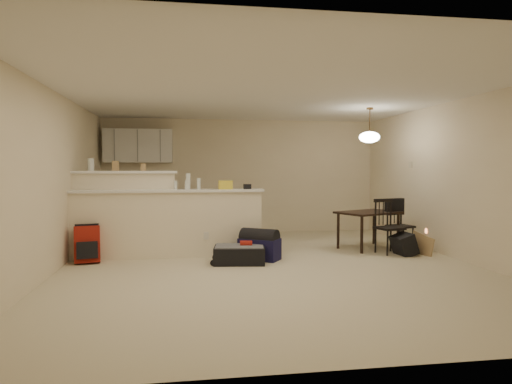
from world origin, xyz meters
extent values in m
plane|color=beige|center=(0.00, 0.00, 0.00)|extent=(7.00, 7.00, 0.00)
plane|color=white|center=(0.00, 0.00, 2.50)|extent=(7.00, 7.00, 0.00)
cube|color=beige|center=(0.00, 3.50, 1.25)|extent=(6.00, 0.02, 2.50)
cube|color=beige|center=(0.00, -3.50, 1.25)|extent=(6.00, 0.02, 2.50)
cube|color=beige|center=(-3.00, 0.00, 1.25)|extent=(0.02, 7.00, 2.50)
cube|color=beige|center=(3.00, 0.00, 1.25)|extent=(0.02, 7.00, 2.50)
cube|color=#F4E6C6|center=(-1.50, 0.90, 0.53)|extent=(3.00, 0.28, 1.05)
cube|color=white|center=(-1.50, 0.90, 1.07)|extent=(3.08, 0.38, 0.04)
cube|color=#F4E6C6|center=(-2.20, 1.12, 0.68)|extent=(1.60, 0.24, 1.35)
cube|color=white|center=(-2.20, 1.12, 1.37)|extent=(1.68, 0.34, 0.04)
cube|color=white|center=(-2.20, 3.32, 1.90)|extent=(1.40, 0.34, 0.70)
cube|color=white|center=(-2.00, 3.19, 0.45)|extent=(1.80, 0.60, 0.90)
cube|color=beige|center=(2.98, 1.55, 1.50)|extent=(0.02, 0.12, 0.12)
cylinder|color=silver|center=(-2.72, 1.12, 1.49)|extent=(0.10, 0.10, 0.20)
cube|color=tan|center=(-2.34, 1.12, 1.47)|extent=(0.10, 0.07, 0.16)
cube|color=tan|center=(-1.90, 1.12, 1.45)|extent=(0.08, 0.06, 0.12)
cylinder|color=silver|center=(-1.18, 0.90, 1.22)|extent=(0.07, 0.07, 0.26)
cylinder|color=silver|center=(-1.01, 0.90, 1.18)|extent=(0.06, 0.06, 0.18)
cube|color=tan|center=(-0.57, 0.90, 1.16)|extent=(0.22, 0.18, 0.14)
cube|color=tan|center=(-0.21, 0.90, 1.13)|extent=(0.12, 0.10, 0.08)
cylinder|color=silver|center=(-1.38, 0.90, 1.16)|extent=(0.05, 0.05, 0.15)
cylinder|color=silver|center=(-1.21, 0.90, 1.16)|extent=(0.05, 0.05, 0.15)
cube|color=black|center=(2.00, 1.15, 0.64)|extent=(1.26, 1.08, 0.04)
cylinder|color=black|center=(1.70, 0.71, 0.31)|extent=(0.05, 0.05, 0.63)
cylinder|color=black|center=(2.53, 1.09, 0.31)|extent=(0.05, 0.05, 0.63)
cylinder|color=black|center=(1.46, 1.22, 0.31)|extent=(0.05, 0.05, 0.63)
cylinder|color=black|center=(2.30, 1.60, 0.31)|extent=(0.05, 0.05, 0.63)
cylinder|color=brown|center=(2.00, 1.15, 2.25)|extent=(0.02, 0.02, 0.50)
cylinder|color=brown|center=(2.00, 1.15, 2.48)|extent=(0.12, 0.12, 0.03)
ellipsoid|color=white|center=(2.00, 1.15, 1.98)|extent=(0.36, 0.36, 0.20)
cube|color=black|center=(-0.43, 0.23, 0.13)|extent=(0.81, 0.58, 0.26)
cube|color=maroon|center=(-2.70, 0.61, 0.28)|extent=(0.41, 0.30, 0.55)
cube|color=#14133B|center=(-0.08, 0.46, 0.17)|extent=(0.70, 0.62, 0.33)
cube|color=black|center=(2.34, 0.47, 0.17)|extent=(0.30, 0.40, 0.34)
cube|color=tan|center=(2.63, 0.43, 0.17)|extent=(0.16, 0.43, 0.34)
camera|label=1|loc=(-1.20, -6.54, 1.43)|focal=32.00mm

